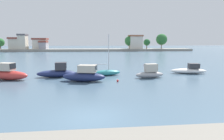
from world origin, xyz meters
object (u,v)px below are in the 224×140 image
object	(u,v)px
moored_boat_0	(8,74)
moored_boat_2	(84,75)
moored_boat_5	(189,70)
moored_boat_1	(57,72)
moored_boat_4	(150,73)
moored_boat_3	(107,72)
mooring_buoy_1	(144,65)
mooring_buoy_0	(118,81)

from	to	relation	value
moored_boat_0	moored_boat_2	size ratio (longest dim) A/B	0.99
moored_boat_5	moored_boat_1	bearing A→B (deg)	-167.37
moored_boat_4	moored_boat_5	xyz separation A→B (m)	(6.23, 2.50, -0.15)
moored_boat_3	mooring_buoy_1	world-z (taller)	moored_boat_3
moored_boat_2	moored_boat_3	size ratio (longest dim) A/B	0.95
moored_boat_4	mooring_buoy_1	xyz separation A→B (m)	(2.44, 11.41, -0.49)
moored_boat_0	mooring_buoy_1	bearing A→B (deg)	47.01
mooring_buoy_0	mooring_buoy_1	distance (m)	14.91
moored_boat_5	mooring_buoy_1	distance (m)	9.69
moored_boat_0	moored_boat_1	bearing A→B (deg)	29.41
moored_boat_3	moored_boat_5	size ratio (longest dim) A/B	1.06
moored_boat_3	mooring_buoy_1	xyz separation A→B (m)	(7.44, 9.38, -0.28)
mooring_buoy_0	moored_boat_4	bearing A→B (deg)	25.33
moored_boat_0	moored_boat_2	distance (m)	8.78
moored_boat_1	moored_boat_0	bearing A→B (deg)	-172.15
mooring_buoy_1	moored_boat_3	bearing A→B (deg)	-128.42
moored_boat_1	mooring_buoy_1	bearing A→B (deg)	30.99
moored_boat_2	mooring_buoy_0	size ratio (longest dim) A/B	20.27
moored_boat_2	moored_boat_1	bearing A→B (deg)	151.99
moored_boat_0	moored_boat_4	size ratio (longest dim) A/B	1.36
mooring_buoy_0	moored_boat_5	bearing A→B (deg)	23.25
moored_boat_4	moored_boat_0	bearing A→B (deg)	171.52
moored_boat_1	moored_boat_2	xyz separation A→B (m)	(3.40, -2.94, 0.06)
moored_boat_5	mooring_buoy_1	bearing A→B (deg)	122.74
moored_boat_1	moored_boat_5	size ratio (longest dim) A/B	0.95
moored_boat_1	moored_boat_2	world-z (taller)	moored_boat_2
mooring_buoy_1	moored_boat_1	bearing A→B (deg)	-144.12
moored_boat_2	moored_boat_5	bearing A→B (deg)	28.19
mooring_buoy_0	mooring_buoy_1	bearing A→B (deg)	63.77
moored_boat_3	moored_boat_0	bearing A→B (deg)	178.85
moored_boat_5	mooring_buoy_1	xyz separation A→B (m)	(-3.79, 8.92, -0.34)
moored_boat_0	moored_boat_5	xyz separation A→B (m)	(22.54, 2.06, -0.24)
moored_boat_1	moored_boat_4	xyz separation A→B (m)	(11.11, -1.61, 0.00)
mooring_buoy_0	mooring_buoy_1	world-z (taller)	mooring_buoy_1
moored_boat_3	moored_boat_5	bearing A→B (deg)	-6.84
moored_boat_2	mooring_buoy_1	world-z (taller)	moored_boat_2
moored_boat_3	mooring_buoy_1	size ratio (longest dim) A/B	20.59
moored_boat_0	moored_boat_3	size ratio (longest dim) A/B	0.94
moored_boat_2	moored_boat_4	world-z (taller)	moored_boat_2
moored_boat_0	mooring_buoy_0	bearing A→B (deg)	5.52
moored_boat_5	mooring_buoy_0	distance (m)	11.30
moored_boat_4	mooring_buoy_0	size ratio (longest dim) A/B	14.79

